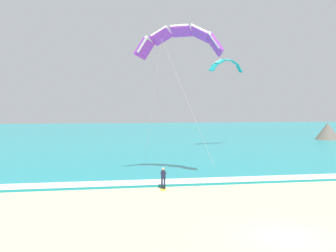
{
  "coord_description": "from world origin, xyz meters",
  "views": [
    {
      "loc": [
        -8.47,
        -16.28,
        6.28
      ],
      "look_at": [
        -3.17,
        16.23,
        4.66
      ],
      "focal_mm": 39.18,
      "sensor_mm": 36.0,
      "label": 1
    }
  ],
  "objects": [
    {
      "name": "sea",
      "position": [
        0.0,
        72.23,
        0.1
      ],
      "size": [
        200.0,
        120.0,
        0.2
      ],
      "primitive_type": "cube",
      "color": "teal",
      "rests_on": "ground"
    },
    {
      "name": "ground_plane",
      "position": [
        0.0,
        0.0,
        0.0
      ],
      "size": [
        200.0,
        200.0,
        0.0
      ],
      "primitive_type": "plane",
      "color": "#C6B78E"
    },
    {
      "name": "kitesurfer",
      "position": [
        -4.31,
        11.5,
        0.94
      ],
      "size": [
        0.59,
        0.59,
        1.69
      ],
      "color": "#191E38",
      "rests_on": "ground"
    },
    {
      "name": "surf_foam",
      "position": [
        0.0,
        13.23,
        0.22
      ],
      "size": [
        200.0,
        2.03,
        0.04
      ],
      "primitive_type": "cube",
      "color": "white",
      "rests_on": "sea"
    },
    {
      "name": "kite_primary",
      "position": [
        -2.21,
        15.66,
        12.36
      ],
      "size": [
        7.39,
        5.77,
        12.38
      ],
      "color": "purple"
    },
    {
      "name": "surfboard",
      "position": [
        -4.31,
        11.48,
        0.03
      ],
      "size": [
        0.72,
        1.46,
        0.09
      ],
      "color": "yellow",
      "rests_on": "ground"
    },
    {
      "name": "kite_distant",
      "position": [
        9.58,
        38.13,
        13.02
      ],
      "size": [
        5.68,
        2.47,
        2.09
      ],
      "color": "teal"
    }
  ]
}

